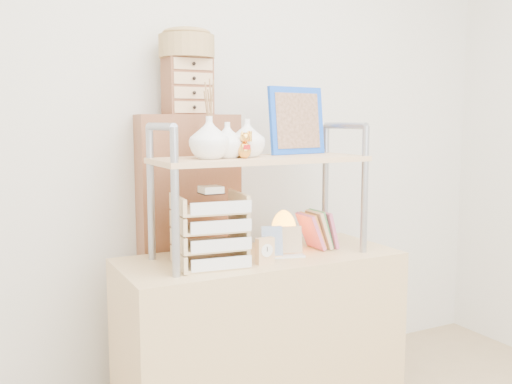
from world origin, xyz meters
TOP-DOWN VIEW (x-y plane):
  - desk at (0.00, 1.20)m, footprint 1.20×0.50m
  - cabinet at (-0.19, 1.57)m, footprint 0.47×0.29m
  - hutch at (-0.03, 1.21)m, footprint 0.90×0.34m
  - letter_tray at (-0.25, 1.15)m, footprint 0.29×0.27m
  - salt_lamp at (0.12, 1.22)m, footprint 0.12×0.11m
  - desk_clock at (-0.05, 1.07)m, footprint 0.08×0.04m
  - postcard_stand at (0.07, 1.14)m, footprint 0.20×0.10m
  - drawer_chest at (-0.19, 1.55)m, footprint 0.20×0.16m
  - woven_basket at (-0.19, 1.55)m, footprint 0.25×0.25m

SIDE VIEW (x-z plane):
  - desk at x=0.00m, z-range 0.00..0.75m
  - cabinet at x=-0.19m, z-range 0.00..1.35m
  - postcard_stand at x=0.07m, z-range 0.72..0.86m
  - desk_clock at x=-0.05m, z-range 0.75..0.86m
  - salt_lamp at x=0.12m, z-range 0.75..0.94m
  - letter_tray at x=-0.25m, z-range 0.72..1.04m
  - hutch at x=-0.03m, z-range 0.82..1.54m
  - drawer_chest at x=-0.19m, z-range 1.35..1.60m
  - woven_basket at x=-0.19m, z-range 1.60..1.70m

